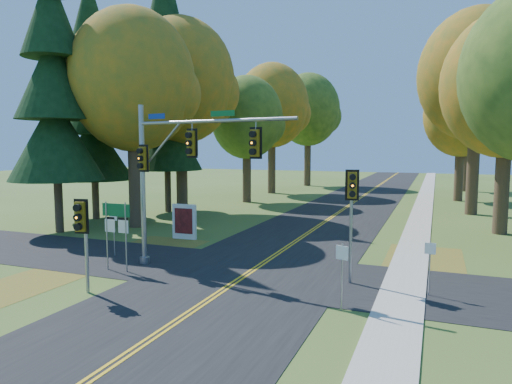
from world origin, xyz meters
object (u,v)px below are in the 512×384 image
at_px(east_signal_pole, 352,198).
at_px(route_sign_cluster, 116,222).
at_px(traffic_mast, 175,164).
at_px(info_kiosk, 184,222).

height_order(east_signal_pole, route_sign_cluster, east_signal_pole).
bearing_deg(traffic_mast, route_sign_cluster, -144.79).
relative_size(route_sign_cluster, info_kiosk, 1.48).
height_order(east_signal_pole, info_kiosk, east_signal_pole).
height_order(route_sign_cluster, info_kiosk, route_sign_cluster).
bearing_deg(route_sign_cluster, traffic_mast, 25.74).
height_order(traffic_mast, info_kiosk, traffic_mast).
xyz_separation_m(traffic_mast, info_kiosk, (-3.03, 5.80, -3.59)).
relative_size(traffic_mast, route_sign_cluster, 2.61).
bearing_deg(info_kiosk, traffic_mast, -64.63).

